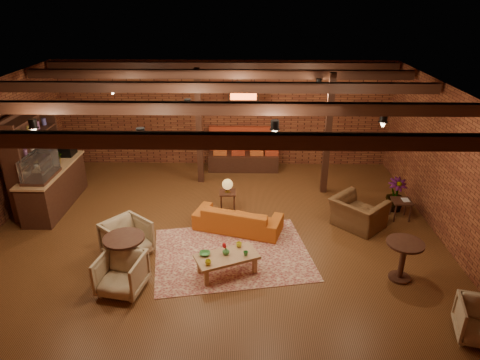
{
  "coord_description": "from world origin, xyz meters",
  "views": [
    {
      "loc": [
        0.75,
        -8.59,
        5.06
      ],
      "look_at": [
        0.57,
        0.2,
        1.12
      ],
      "focal_mm": 32.0,
      "sensor_mm": 36.0,
      "label": 1
    }
  ],
  "objects_px": {
    "armchair_a": "(127,237)",
    "round_table_left": "(125,249)",
    "round_table_right": "(403,255)",
    "armchair_right": "(359,208)",
    "side_table_book": "(402,202)",
    "coffee_table": "(226,257)",
    "armchair_b": "(121,272)",
    "side_table_lamp": "(227,187)",
    "plant_tall": "(401,163)",
    "sofa": "(238,218)"
  },
  "relations": [
    {
      "from": "side_table_lamp",
      "to": "coffee_table",
      "type": "bearing_deg",
      "value": -87.92
    },
    {
      "from": "armchair_b",
      "to": "round_table_left",
      "type": "bearing_deg",
      "value": 106.27
    },
    {
      "from": "side_table_lamp",
      "to": "plant_tall",
      "type": "distance_m",
      "value": 4.2
    },
    {
      "from": "side_table_book",
      "to": "round_table_left",
      "type": "bearing_deg",
      "value": -158.96
    },
    {
      "from": "round_table_right",
      "to": "side_table_lamp",
      "type": "bearing_deg",
      "value": 141.47
    },
    {
      "from": "side_table_lamp",
      "to": "armchair_a",
      "type": "relative_size",
      "value": 0.99
    },
    {
      "from": "coffee_table",
      "to": "armchair_b",
      "type": "relative_size",
      "value": 1.66
    },
    {
      "from": "sofa",
      "to": "plant_tall",
      "type": "distance_m",
      "value": 4.13
    },
    {
      "from": "armchair_a",
      "to": "armchair_b",
      "type": "bearing_deg",
      "value": -130.47
    },
    {
      "from": "armchair_a",
      "to": "round_table_left",
      "type": "bearing_deg",
      "value": -127.08
    },
    {
      "from": "round_table_left",
      "to": "plant_tall",
      "type": "height_order",
      "value": "plant_tall"
    },
    {
      "from": "coffee_table",
      "to": "side_table_book",
      "type": "bearing_deg",
      "value": 29.06
    },
    {
      "from": "side_table_lamp",
      "to": "plant_tall",
      "type": "height_order",
      "value": "plant_tall"
    },
    {
      "from": "armchair_a",
      "to": "side_table_book",
      "type": "relative_size",
      "value": 1.67
    },
    {
      "from": "coffee_table",
      "to": "side_table_lamp",
      "type": "relative_size",
      "value": 1.59
    },
    {
      "from": "sofa",
      "to": "side_table_book",
      "type": "xyz_separation_m",
      "value": [
        3.87,
        0.6,
        0.16
      ]
    },
    {
      "from": "round_table_left",
      "to": "armchair_b",
      "type": "bearing_deg",
      "value": -84.51
    },
    {
      "from": "armchair_b",
      "to": "armchair_a",
      "type": "bearing_deg",
      "value": 110.64
    },
    {
      "from": "sofa",
      "to": "round_table_right",
      "type": "height_order",
      "value": "round_table_right"
    },
    {
      "from": "armchair_b",
      "to": "armchair_right",
      "type": "height_order",
      "value": "armchair_right"
    },
    {
      "from": "coffee_table",
      "to": "round_table_left",
      "type": "xyz_separation_m",
      "value": [
        -1.91,
        -0.04,
        0.18
      ]
    },
    {
      "from": "armchair_a",
      "to": "coffee_table",
      "type": "bearing_deg",
      "value": -66.54
    },
    {
      "from": "armchair_right",
      "to": "side_table_book",
      "type": "relative_size",
      "value": 2.15
    },
    {
      "from": "sofa",
      "to": "side_table_lamp",
      "type": "distance_m",
      "value": 1.05
    },
    {
      "from": "armchair_a",
      "to": "plant_tall",
      "type": "relative_size",
      "value": 0.33
    },
    {
      "from": "round_table_right",
      "to": "plant_tall",
      "type": "height_order",
      "value": "plant_tall"
    },
    {
      "from": "armchair_right",
      "to": "plant_tall",
      "type": "bearing_deg",
      "value": -96.74
    },
    {
      "from": "armchair_a",
      "to": "round_table_right",
      "type": "relative_size",
      "value": 1.05
    },
    {
      "from": "side_table_book",
      "to": "plant_tall",
      "type": "relative_size",
      "value": 0.2
    },
    {
      "from": "coffee_table",
      "to": "plant_tall",
      "type": "bearing_deg",
      "value": 33.64
    },
    {
      "from": "armchair_a",
      "to": "side_table_book",
      "type": "distance_m",
      "value": 6.35
    },
    {
      "from": "round_table_right",
      "to": "side_table_book",
      "type": "bearing_deg",
      "value": 72.44
    },
    {
      "from": "side_table_book",
      "to": "round_table_right",
      "type": "height_order",
      "value": "round_table_right"
    },
    {
      "from": "coffee_table",
      "to": "armchair_a",
      "type": "relative_size",
      "value": 1.57
    },
    {
      "from": "side_table_lamp",
      "to": "round_table_left",
      "type": "xyz_separation_m",
      "value": [
        -1.82,
        -2.66,
        -0.09
      ]
    },
    {
      "from": "round_table_left",
      "to": "plant_tall",
      "type": "bearing_deg",
      "value": 24.67
    },
    {
      "from": "round_table_left",
      "to": "sofa",
      "type": "bearing_deg",
      "value": 39.02
    },
    {
      "from": "side_table_book",
      "to": "coffee_table",
      "type": "bearing_deg",
      "value": -150.94
    },
    {
      "from": "armchair_right",
      "to": "side_table_book",
      "type": "height_order",
      "value": "armchair_right"
    },
    {
      "from": "round_table_left",
      "to": "side_table_lamp",
      "type": "bearing_deg",
      "value": 55.59
    },
    {
      "from": "coffee_table",
      "to": "plant_tall",
      "type": "height_order",
      "value": "plant_tall"
    },
    {
      "from": "round_table_left",
      "to": "round_table_right",
      "type": "relative_size",
      "value": 1.0
    },
    {
      "from": "coffee_table",
      "to": "round_table_right",
      "type": "height_order",
      "value": "round_table_right"
    },
    {
      "from": "sofa",
      "to": "coffee_table",
      "type": "bearing_deg",
      "value": 100.36
    },
    {
      "from": "armchair_a",
      "to": "armchair_b",
      "type": "height_order",
      "value": "armchair_a"
    },
    {
      "from": "sofa",
      "to": "round_table_left",
      "type": "bearing_deg",
      "value": 55.78
    },
    {
      "from": "sofa",
      "to": "round_table_right",
      "type": "relative_size",
      "value": 2.45
    },
    {
      "from": "round_table_right",
      "to": "armchair_right",
      "type": "bearing_deg",
      "value": 100.86
    },
    {
      "from": "sofa",
      "to": "round_table_right",
      "type": "bearing_deg",
      "value": 167.39
    },
    {
      "from": "armchair_a",
      "to": "side_table_book",
      "type": "xyz_separation_m",
      "value": [
        6.13,
        1.66,
        0.03
      ]
    }
  ]
}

